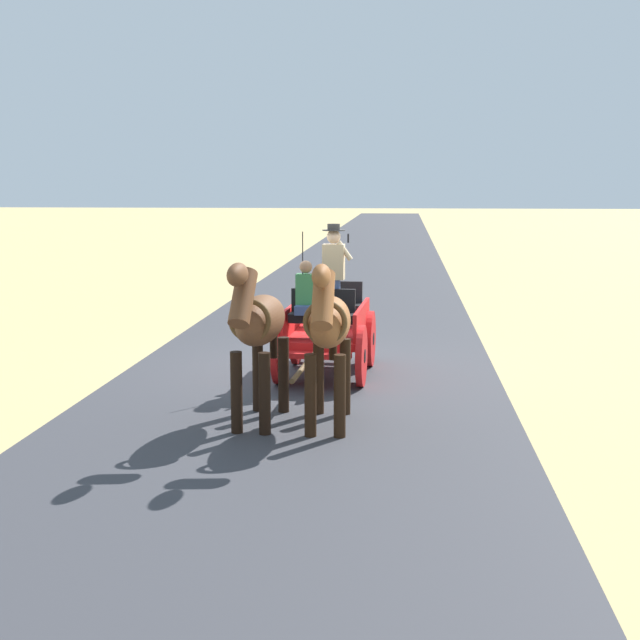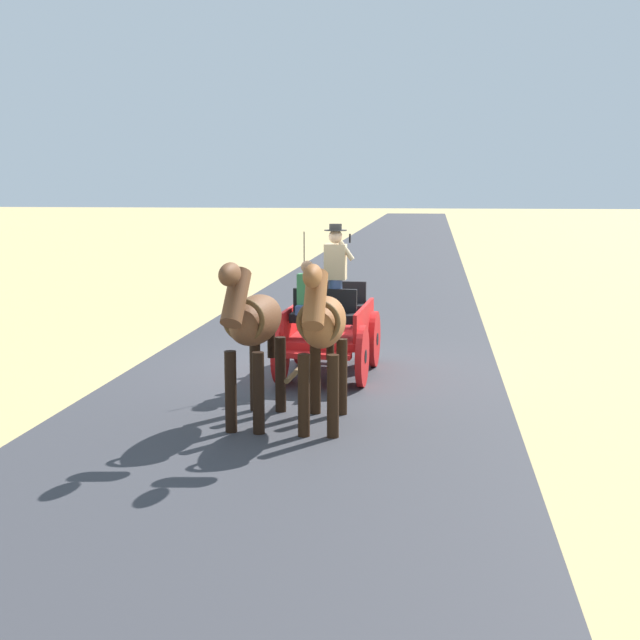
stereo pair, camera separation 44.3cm
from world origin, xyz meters
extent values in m
plane|color=tan|center=(0.00, 0.00, 0.00)|extent=(200.00, 200.00, 0.00)
cube|color=#38383D|center=(0.00, 0.00, 0.00)|extent=(6.23, 160.00, 0.01)
cube|color=red|center=(-0.30, 0.54, 0.66)|extent=(1.31, 2.26, 0.12)
cube|color=red|center=(-0.87, 0.57, 0.94)|extent=(0.17, 2.09, 0.44)
cube|color=red|center=(0.27, 0.51, 0.94)|extent=(0.17, 2.09, 0.44)
cube|color=red|center=(-0.24, 1.76, 0.56)|extent=(1.09, 0.30, 0.08)
cube|color=red|center=(-0.36, -0.66, 0.48)|extent=(0.73, 0.24, 0.06)
cube|color=black|center=(-0.27, 1.15, 1.04)|extent=(1.04, 0.41, 0.14)
cube|color=black|center=(-0.28, 0.97, 1.26)|extent=(1.02, 0.13, 0.44)
cube|color=black|center=(-0.33, 0.05, 1.04)|extent=(1.04, 0.41, 0.14)
cube|color=black|center=(-0.34, -0.13, 1.26)|extent=(1.02, 0.13, 0.44)
cylinder|color=red|center=(-0.91, 1.35, 0.48)|extent=(0.15, 0.96, 0.96)
cylinder|color=black|center=(-0.91, 1.35, 0.48)|extent=(0.13, 0.22, 0.21)
cylinder|color=red|center=(0.39, 1.28, 0.48)|extent=(0.15, 0.96, 0.96)
cylinder|color=black|center=(0.39, 1.28, 0.48)|extent=(0.13, 0.22, 0.21)
cylinder|color=red|center=(-0.99, -0.19, 0.48)|extent=(0.15, 0.96, 0.96)
cylinder|color=black|center=(-0.99, -0.19, 0.48)|extent=(0.13, 0.22, 0.21)
cylinder|color=red|center=(0.31, -0.26, 0.48)|extent=(0.15, 0.96, 0.96)
cylinder|color=black|center=(0.31, -0.26, 0.48)|extent=(0.13, 0.22, 0.21)
cylinder|color=brown|center=(-0.18, 2.74, 0.61)|extent=(0.18, 2.00, 0.07)
cylinder|color=black|center=(0.03, 1.13, 1.74)|extent=(0.02, 0.02, 1.30)
cylinder|color=#384C7F|center=(-0.43, 0.88, 1.17)|extent=(0.22, 0.22, 0.90)
cube|color=tan|center=(-0.43, 0.88, 1.90)|extent=(0.35, 0.24, 0.56)
sphere|color=beige|center=(-0.43, 0.88, 2.30)|extent=(0.22, 0.22, 0.22)
cylinder|color=black|center=(-0.43, 0.88, 2.40)|extent=(0.36, 0.36, 0.01)
cylinder|color=black|center=(-0.43, 0.88, 2.45)|extent=(0.20, 0.20, 0.10)
cylinder|color=tan|center=(-0.61, 0.93, 2.08)|extent=(0.26, 0.09, 0.32)
cube|color=black|center=(-0.67, 0.95, 2.28)|extent=(0.02, 0.07, 0.14)
cube|color=#384C7F|center=(-0.01, 1.25, 1.18)|extent=(0.30, 0.33, 0.14)
cube|color=#387F47|center=(-0.02, 1.13, 1.49)|extent=(0.31, 0.22, 0.48)
sphere|color=#9E7051|center=(-0.02, 1.13, 1.84)|extent=(0.20, 0.20, 0.20)
ellipsoid|color=brown|center=(-0.59, 3.56, 1.37)|extent=(0.57, 1.56, 0.64)
cylinder|color=black|center=(-0.78, 4.11, 0.53)|extent=(0.15, 0.15, 1.05)
cylinder|color=black|center=(-0.41, 4.11, 0.53)|extent=(0.15, 0.15, 1.05)
cylinder|color=black|center=(-0.77, 3.01, 0.53)|extent=(0.15, 0.15, 1.05)
cylinder|color=black|center=(-0.41, 3.02, 0.53)|extent=(0.15, 0.15, 1.05)
cylinder|color=brown|center=(-0.60, 4.40, 1.77)|extent=(0.26, 0.65, 0.73)
ellipsoid|color=brown|center=(-0.60, 4.62, 2.07)|extent=(0.22, 0.54, 0.28)
cube|color=black|center=(-0.60, 4.38, 1.81)|extent=(0.06, 0.50, 0.56)
cylinder|color=black|center=(-0.59, 2.82, 1.07)|extent=(0.11, 0.11, 0.70)
torus|color=brown|center=(-0.59, 4.11, 1.45)|extent=(0.55, 0.07, 0.55)
ellipsoid|color=brown|center=(0.31, 3.51, 1.37)|extent=(0.68, 1.60, 0.64)
cylinder|color=black|center=(0.17, 4.07, 0.53)|extent=(0.15, 0.15, 1.05)
cylinder|color=black|center=(0.53, 4.04, 0.53)|extent=(0.15, 0.15, 1.05)
cylinder|color=black|center=(0.08, 2.98, 0.53)|extent=(0.15, 0.15, 1.05)
cylinder|color=black|center=(0.44, 2.96, 0.53)|extent=(0.15, 0.15, 1.05)
cylinder|color=brown|center=(0.37, 4.35, 1.77)|extent=(0.31, 0.67, 0.73)
ellipsoid|color=brown|center=(0.39, 4.57, 2.07)|extent=(0.26, 0.56, 0.28)
cube|color=black|center=(0.37, 4.33, 1.81)|extent=(0.10, 0.51, 0.56)
cylinder|color=black|center=(0.25, 2.78, 1.07)|extent=(0.11, 0.11, 0.70)
torus|color=brown|center=(0.35, 4.06, 1.45)|extent=(0.55, 0.11, 0.55)
camera|label=1|loc=(-1.53, 14.38, 3.11)|focal=48.09mm
camera|label=2|loc=(-1.97, 14.33, 3.11)|focal=48.09mm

